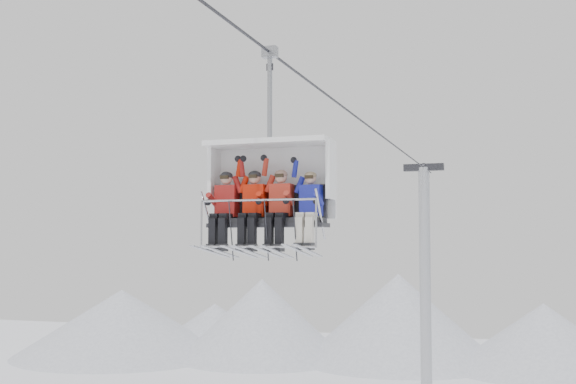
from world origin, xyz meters
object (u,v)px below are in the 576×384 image
(skier_center_left, at_px, (253,206))
(skier_far_right, at_px, (309,207))
(skier_center_right, at_px, (280,206))
(lift_tower_right, at_px, (426,318))
(skier_far_left, at_px, (225,207))
(chairlift_carrier, at_px, (272,183))

(skier_center_left, xyz_separation_m, skier_far_right, (1.14, -0.01, -0.02))
(skier_far_right, bearing_deg, skier_center_right, 179.41)
(skier_center_left, bearing_deg, lift_tower_right, 89.33)
(skier_center_left, distance_m, skier_center_right, 0.55)
(skier_far_left, relative_size, skier_far_right, 1.00)
(chairlift_carrier, distance_m, skier_far_right, 1.04)
(skier_far_left, relative_size, skier_center_right, 1.00)
(skier_center_left, bearing_deg, skier_far_left, 180.00)
(lift_tower_right, bearing_deg, chairlift_carrier, -90.00)
(skier_center_left, bearing_deg, chairlift_carrier, 47.91)
(lift_tower_right, distance_m, skier_far_right, 23.78)
(chairlift_carrier, bearing_deg, skier_far_left, -160.84)
(skier_center_right, bearing_deg, skier_center_left, 180.00)
(lift_tower_right, distance_m, skier_center_left, 23.76)
(skier_center_right, bearing_deg, skier_far_left, 180.00)
(lift_tower_right, xyz_separation_m, skier_far_right, (0.87, -23.34, 4.43))
(skier_far_left, xyz_separation_m, skier_center_left, (0.60, 0.00, 0.00))
(lift_tower_right, bearing_deg, skier_far_left, -92.14)
(skier_far_right, bearing_deg, lift_tower_right, 92.12)
(skier_center_left, height_order, skier_center_right, same)
(skier_center_right, bearing_deg, chairlift_carrier, 131.76)
(skier_far_right, bearing_deg, skier_far_left, 179.80)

